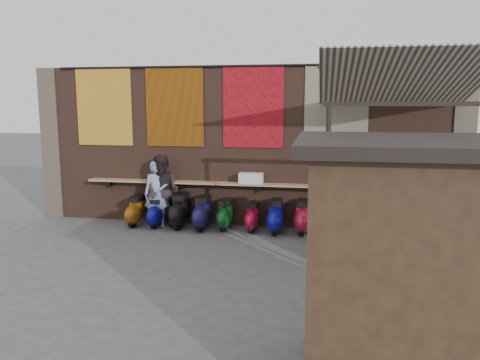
# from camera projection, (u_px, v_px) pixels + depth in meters

# --- Properties ---
(ground) EXTENTS (70.00, 70.00, 0.00)m
(ground) POSITION_uv_depth(u_px,v_px,m) (220.00, 256.00, 9.56)
(ground) COLOR #474749
(ground) RESTS_ON ground
(brick_wall) EXTENTS (10.00, 0.40, 4.00)m
(brick_wall) POSITION_uv_depth(u_px,v_px,m) (242.00, 147.00, 11.85)
(brick_wall) COLOR brown
(brick_wall) RESTS_ON ground
(pier_left) EXTENTS (0.50, 0.50, 4.00)m
(pier_left) POSITION_uv_depth(u_px,v_px,m) (55.00, 143.00, 12.75)
(pier_left) COLOR #4C4238
(pier_left) RESTS_ON ground
(pier_right) EXTENTS (0.50, 0.50, 4.00)m
(pier_right) POSITION_uv_depth(u_px,v_px,m) (461.00, 150.00, 10.95)
(pier_right) COLOR #4C4238
(pier_right) RESTS_ON ground
(eating_counter) EXTENTS (8.00, 0.32, 0.05)m
(eating_counter) POSITION_uv_depth(u_px,v_px,m) (240.00, 184.00, 11.64)
(eating_counter) COLOR #9E7A51
(eating_counter) RESTS_ON brick_wall
(shelf_box) EXTENTS (0.58, 0.28, 0.26)m
(shelf_box) POSITION_uv_depth(u_px,v_px,m) (251.00, 178.00, 11.54)
(shelf_box) COLOR white
(shelf_box) RESTS_ON eating_counter
(tapestry_redgold) EXTENTS (1.50, 0.02, 2.00)m
(tapestry_redgold) POSITION_uv_depth(u_px,v_px,m) (104.00, 107.00, 12.10)
(tapestry_redgold) COLOR #9F3017
(tapestry_redgold) RESTS_ON brick_wall
(tapestry_sun) EXTENTS (1.50, 0.02, 2.00)m
(tapestry_sun) POSITION_uv_depth(u_px,v_px,m) (175.00, 107.00, 11.77)
(tapestry_sun) COLOR #C3620B
(tapestry_sun) RESTS_ON brick_wall
(tapestry_orange) EXTENTS (1.50, 0.02, 2.00)m
(tapestry_orange) POSITION_uv_depth(u_px,v_px,m) (253.00, 107.00, 11.42)
(tapestry_orange) COLOR #B11619
(tapestry_orange) RESTS_ON brick_wall
(tapestry_multi) EXTENTS (1.50, 0.02, 2.00)m
(tapestry_multi) POSITION_uv_depth(u_px,v_px,m) (336.00, 107.00, 11.08)
(tapestry_multi) COLOR teal
(tapestry_multi) RESTS_ON brick_wall
(hang_rail) EXTENTS (9.50, 0.06, 0.06)m
(hang_rail) POSITION_uv_depth(u_px,v_px,m) (241.00, 66.00, 11.31)
(hang_rail) COLOR black
(hang_rail) RESTS_ON brick_wall
(scooter_stool_0) EXTENTS (0.35, 0.79, 0.75)m
(scooter_stool_0) POSITION_uv_depth(u_px,v_px,m) (136.00, 211.00, 11.92)
(scooter_stool_0) COLOR #914B0D
(scooter_stool_0) RESTS_ON ground
(scooter_stool_1) EXTENTS (0.34, 0.75, 0.71)m
(scooter_stool_1) POSITION_uv_depth(u_px,v_px,m) (157.00, 212.00, 11.82)
(scooter_stool_1) COLOR #0E0F8D
(scooter_stool_1) RESTS_ON ground
(scooter_stool_2) EXTENTS (0.40, 0.89, 0.84)m
(scooter_stool_2) POSITION_uv_depth(u_px,v_px,m) (180.00, 211.00, 11.71)
(scooter_stool_2) COLOR black
(scooter_stool_2) RESTS_ON ground
(scooter_stool_3) EXTENTS (0.38, 0.85, 0.81)m
(scooter_stool_3) POSITION_uv_depth(u_px,v_px,m) (203.00, 213.00, 11.54)
(scooter_stool_3) COLOR #19144C
(scooter_stool_3) RESTS_ON ground
(scooter_stool_4) EXTENTS (0.35, 0.78, 0.74)m
(scooter_stool_4) POSITION_uv_depth(u_px,v_px,m) (226.00, 215.00, 11.53)
(scooter_stool_4) COLOR #0D4416
(scooter_stool_4) RESTS_ON ground
(scooter_stool_5) EXTENTS (0.33, 0.73, 0.69)m
(scooter_stool_5) POSITION_uv_depth(u_px,v_px,m) (253.00, 217.00, 11.41)
(scooter_stool_5) COLOR #AD0D29
(scooter_stool_5) RESTS_ON ground
(scooter_stool_6) EXTENTS (0.38, 0.84, 0.79)m
(scooter_stool_6) POSITION_uv_depth(u_px,v_px,m) (276.00, 216.00, 11.24)
(scooter_stool_6) COLOR #0D0F99
(scooter_stool_6) RESTS_ON ground
(scooter_stool_7) EXTENTS (0.38, 0.83, 0.79)m
(scooter_stool_7) POSITION_uv_depth(u_px,v_px,m) (303.00, 217.00, 11.18)
(scooter_stool_7) COLOR maroon
(scooter_stool_7) RESTS_ON ground
(scooter_stool_8) EXTENTS (0.33, 0.74, 0.71)m
(scooter_stool_8) POSITION_uv_depth(u_px,v_px,m) (328.00, 220.00, 11.10)
(scooter_stool_8) COLOR black
(scooter_stool_8) RESTS_ON ground
(scooter_stool_9) EXTENTS (0.36, 0.79, 0.75)m
(scooter_stool_9) POSITION_uv_depth(u_px,v_px,m) (351.00, 220.00, 10.94)
(scooter_stool_9) COLOR #0D5D25
(scooter_stool_9) RESTS_ON ground
(diner_left) EXTENTS (0.69, 0.53, 1.68)m
(diner_left) POSITION_uv_depth(u_px,v_px,m) (157.00, 194.00, 11.72)
(diner_left) COLOR #8492C0
(diner_left) RESTS_ON ground
(diner_right) EXTENTS (1.00, 0.85, 1.82)m
(diner_right) POSITION_uv_depth(u_px,v_px,m) (163.00, 191.00, 11.68)
(diner_right) COLOR black
(diner_right) RESTS_ON ground
(shopper_navy) EXTENTS (0.96, 0.88, 1.58)m
(shopper_navy) POSITION_uv_depth(u_px,v_px,m) (375.00, 226.00, 8.83)
(shopper_navy) COLOR #161A31
(shopper_navy) RESTS_ON ground
(shopper_tan) EXTENTS (1.05, 0.86, 1.84)m
(shopper_tan) POSITION_uv_depth(u_px,v_px,m) (333.00, 216.00, 9.08)
(shopper_tan) COLOR #7F5F51
(shopper_tan) RESTS_ON ground
(market_stall) EXTENTS (2.43, 1.83, 2.62)m
(market_stall) POSITION_uv_depth(u_px,v_px,m) (424.00, 275.00, 4.90)
(market_stall) COLOR black
(market_stall) RESTS_ON ground
(stall_roof) EXTENTS (2.72, 2.11, 0.12)m
(stall_roof) POSITION_uv_depth(u_px,v_px,m) (433.00, 145.00, 4.68)
(stall_roof) COLOR black
(stall_roof) RESTS_ON market_stall
(stall_sign) EXTENTS (1.20, 0.05, 0.50)m
(stall_sign) POSITION_uv_depth(u_px,v_px,m) (411.00, 202.00, 5.72)
(stall_sign) COLOR gold
(stall_sign) RESTS_ON market_stall
(stall_shelf) EXTENTS (2.01, 0.11, 0.06)m
(stall_shelf) POSITION_uv_depth(u_px,v_px,m) (406.00, 275.00, 5.87)
(stall_shelf) COLOR #473321
(stall_shelf) RESTS_ON market_stall
(awning_canvas) EXTENTS (3.20, 3.28, 0.97)m
(awning_canvas) POSITION_uv_depth(u_px,v_px,m) (401.00, 80.00, 9.25)
(awning_canvas) COLOR beige
(awning_canvas) RESTS_ON brick_wall
(awning_ledger) EXTENTS (3.30, 0.08, 0.12)m
(awning_ledger) POSITION_uv_depth(u_px,v_px,m) (391.00, 65.00, 10.73)
(awning_ledger) COLOR #33261C
(awning_ledger) RESTS_ON brick_wall
(awning_header) EXTENTS (3.00, 0.08, 0.08)m
(awning_header) POSITION_uv_depth(u_px,v_px,m) (414.00, 104.00, 7.87)
(awning_header) COLOR black
(awning_header) RESTS_ON awning_post_left
(awning_post_left) EXTENTS (0.09, 0.09, 3.10)m
(awning_post_left) POSITION_uv_depth(u_px,v_px,m) (327.00, 190.00, 8.36)
(awning_post_left) COLOR black
(awning_post_left) RESTS_ON ground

